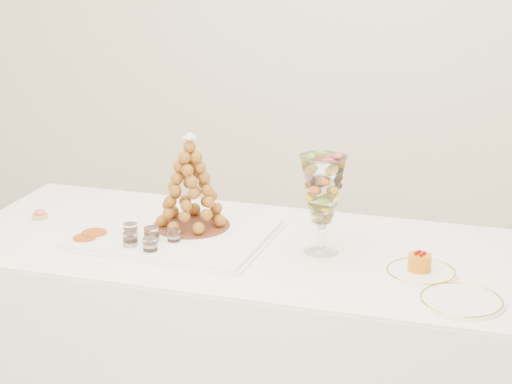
% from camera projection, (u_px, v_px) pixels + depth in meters
% --- Properties ---
extents(buffet_table, '(2.15, 0.87, 0.81)m').
position_uv_depth(buffet_table, '(258.00, 350.00, 3.09)').
color(buffet_table, white).
rests_on(buffet_table, ground).
extents(lace_tray, '(0.68, 0.53, 0.02)m').
position_uv_depth(lace_tray, '(174.00, 234.00, 3.04)').
color(lace_tray, white).
rests_on(lace_tray, buffet_table).
extents(macaron_vase, '(0.15, 0.15, 0.34)m').
position_uv_depth(macaron_vase, '(323.00, 190.00, 2.85)').
color(macaron_vase, white).
rests_on(macaron_vase, buffet_table).
extents(cake_plate, '(0.23, 0.23, 0.01)m').
position_uv_depth(cake_plate, '(421.00, 272.00, 2.74)').
color(cake_plate, white).
rests_on(cake_plate, buffet_table).
extents(spare_plate, '(0.25, 0.25, 0.01)m').
position_uv_depth(spare_plate, '(461.00, 301.00, 2.53)').
color(spare_plate, white).
rests_on(spare_plate, buffet_table).
extents(pink_tart, '(0.06, 0.06, 0.04)m').
position_uv_depth(pink_tart, '(40.00, 215.00, 3.23)').
color(pink_tart, tan).
rests_on(pink_tart, buffet_table).
extents(verrine_a, '(0.05, 0.05, 0.07)m').
position_uv_depth(verrine_a, '(131.00, 233.00, 3.00)').
color(verrine_a, white).
rests_on(verrine_a, buffet_table).
extents(verrine_b, '(0.06, 0.06, 0.07)m').
position_uv_depth(verrine_b, '(152.00, 237.00, 2.95)').
color(verrine_b, white).
rests_on(verrine_b, buffet_table).
extents(verrine_c, '(0.05, 0.05, 0.06)m').
position_uv_depth(verrine_c, '(174.00, 238.00, 2.95)').
color(verrine_c, white).
rests_on(verrine_c, buffet_table).
extents(verrine_d, '(0.06, 0.06, 0.07)m').
position_uv_depth(verrine_d, '(130.00, 242.00, 2.90)').
color(verrine_d, white).
rests_on(verrine_d, buffet_table).
extents(verrine_e, '(0.06, 0.06, 0.07)m').
position_uv_depth(verrine_e, '(150.00, 247.00, 2.86)').
color(verrine_e, white).
rests_on(verrine_e, buffet_table).
extents(ramekin_back, '(0.10, 0.10, 0.03)m').
position_uv_depth(ramekin_back, '(95.00, 237.00, 3.00)').
color(ramekin_back, white).
rests_on(ramekin_back, buffet_table).
extents(ramekin_front, '(0.09, 0.09, 0.03)m').
position_uv_depth(ramekin_front, '(85.00, 242.00, 2.96)').
color(ramekin_front, white).
rests_on(ramekin_front, buffet_table).
extents(croquembouche, '(0.28, 0.28, 0.35)m').
position_uv_depth(croquembouche, '(190.00, 181.00, 3.04)').
color(croquembouche, brown).
rests_on(croquembouche, lace_tray).
extents(mousse_cake, '(0.08, 0.08, 0.07)m').
position_uv_depth(mousse_cake, '(420.00, 262.00, 2.73)').
color(mousse_cake, orange).
rests_on(mousse_cake, cake_plate).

